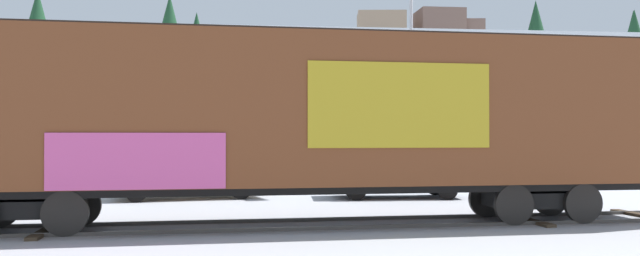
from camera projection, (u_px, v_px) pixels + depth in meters
ground_plane at (339, 225)px, 14.33m from camera, size 260.00×260.00×0.00m
track at (394, 222)px, 14.60m from camera, size 59.99×5.21×0.08m
freight_car at (298, 114)px, 14.26m from camera, size 17.84×3.81×4.43m
flagpole at (416, 23)px, 23.49m from camera, size 0.59×1.61×9.48m
hillside at (268, 104)px, 75.20m from camera, size 140.09×40.39×16.41m
parked_car_tan at (185, 172)px, 20.52m from camera, size 4.94×2.64×1.69m
parked_car_black at (395, 173)px, 20.78m from camera, size 4.33×2.00×1.62m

